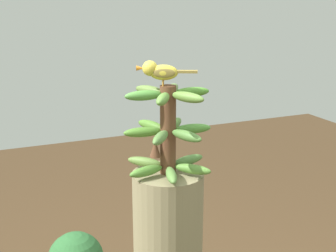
# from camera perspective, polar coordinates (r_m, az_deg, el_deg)

# --- Properties ---
(banana_bunch) EXTENTS (0.30, 0.30, 0.30)m
(banana_bunch) POSITION_cam_1_polar(r_m,az_deg,el_deg) (1.48, -0.04, -0.60)
(banana_bunch) COLOR brown
(banana_bunch) RESTS_ON banana_tree
(perched_bird) EXTENTS (0.10, 0.18, 0.08)m
(perched_bird) POSITION_cam_1_polar(r_m,az_deg,el_deg) (1.44, -1.14, 6.93)
(perched_bird) COLOR #C68933
(perched_bird) RESTS_ON banana_bunch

